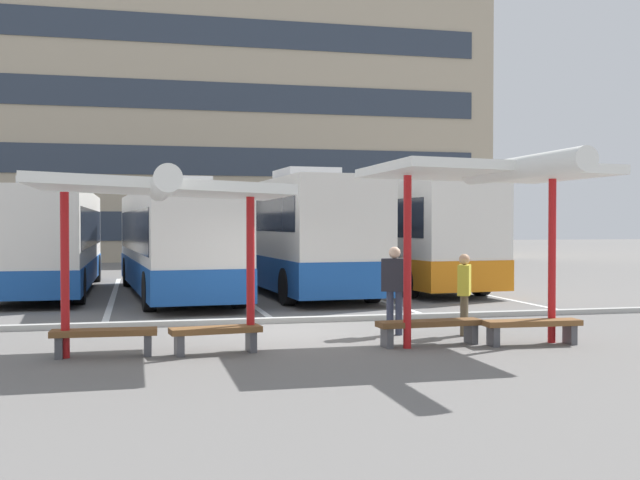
{
  "coord_description": "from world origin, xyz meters",
  "views": [
    {
      "loc": [
        -3.0,
        -15.54,
        2.17
      ],
      "look_at": [
        1.42,
        3.16,
        1.77
      ],
      "focal_mm": 43.72,
      "sensor_mm": 36.0,
      "label": 1
    }
  ],
  "objects_px": {
    "bench_0": "(104,336)",
    "bench_2": "(430,326)",
    "waiting_passenger_0": "(395,284)",
    "waiting_passenger_1": "(464,289)",
    "coach_bus_0": "(53,241)",
    "bench_3": "(532,326)",
    "waiting_shelter_0": "(160,191)",
    "coach_bus_2": "(295,237)",
    "bench_1": "(216,334)",
    "coach_bus_1": "(175,243)",
    "coach_bus_3": "(386,235)",
    "waiting_shelter_1": "(489,175)"
  },
  "relations": [
    {
      "from": "bench_0",
      "to": "waiting_shelter_1",
      "type": "height_order",
      "value": "waiting_shelter_1"
    },
    {
      "from": "coach_bus_2",
      "to": "waiting_passenger_0",
      "type": "relative_size",
      "value": 6.36
    },
    {
      "from": "waiting_shelter_0",
      "to": "bench_0",
      "type": "bearing_deg",
      "value": 164.02
    },
    {
      "from": "bench_0",
      "to": "bench_2",
      "type": "xyz_separation_m",
      "value": [
        5.6,
        -0.12,
        0.01
      ]
    },
    {
      "from": "coach_bus_2",
      "to": "coach_bus_3",
      "type": "relative_size",
      "value": 0.9
    },
    {
      "from": "bench_0",
      "to": "bench_3",
      "type": "distance_m",
      "value": 7.42
    },
    {
      "from": "coach_bus_0",
      "to": "bench_2",
      "type": "distance_m",
      "value": 15.13
    },
    {
      "from": "coach_bus_0",
      "to": "bench_0",
      "type": "xyz_separation_m",
      "value": [
        2.07,
        -12.86,
        -1.3
      ]
    },
    {
      "from": "waiting_passenger_1",
      "to": "waiting_shelter_0",
      "type": "bearing_deg",
      "value": -168.76
    },
    {
      "from": "coach_bus_1",
      "to": "waiting_shelter_1",
      "type": "relative_size",
      "value": 2.33
    },
    {
      "from": "bench_0",
      "to": "waiting_passenger_1",
      "type": "bearing_deg",
      "value": 7.62
    },
    {
      "from": "waiting_passenger_0",
      "to": "bench_0",
      "type": "bearing_deg",
      "value": -166.74
    },
    {
      "from": "waiting_shelter_0",
      "to": "bench_1",
      "type": "xyz_separation_m",
      "value": [
        0.9,
        0.13,
        -2.37
      ]
    },
    {
      "from": "coach_bus_2",
      "to": "bench_2",
      "type": "xyz_separation_m",
      "value": [
        0.21,
        -11.11,
        -1.41
      ]
    },
    {
      "from": "waiting_shelter_0",
      "to": "bench_3",
      "type": "height_order",
      "value": "waiting_shelter_0"
    },
    {
      "from": "coach_bus_3",
      "to": "waiting_shelter_1",
      "type": "relative_size",
      "value": 2.49
    },
    {
      "from": "bench_1",
      "to": "bench_3",
      "type": "height_order",
      "value": "same"
    },
    {
      "from": "bench_3",
      "to": "bench_2",
      "type": "bearing_deg",
      "value": 168.3
    },
    {
      "from": "waiting_shelter_0",
      "to": "bench_3",
      "type": "distance_m",
      "value": 6.92
    },
    {
      "from": "bench_1",
      "to": "bench_2",
      "type": "bearing_deg",
      "value": 0.14
    },
    {
      "from": "bench_0",
      "to": "bench_2",
      "type": "bearing_deg",
      "value": -1.19
    },
    {
      "from": "coach_bus_1",
      "to": "bench_2",
      "type": "xyz_separation_m",
      "value": [
        3.96,
        -10.7,
        -1.24
      ]
    },
    {
      "from": "waiting_shelter_1",
      "to": "bench_2",
      "type": "distance_m",
      "value": 2.86
    },
    {
      "from": "coach_bus_0",
      "to": "bench_2",
      "type": "height_order",
      "value": "coach_bus_0"
    },
    {
      "from": "waiting_passenger_0",
      "to": "waiting_passenger_1",
      "type": "relative_size",
      "value": 1.09
    },
    {
      "from": "coach_bus_0",
      "to": "waiting_shelter_0",
      "type": "xyz_separation_m",
      "value": [
        2.97,
        -13.12,
        1.07
      ]
    },
    {
      "from": "coach_bus_2",
      "to": "coach_bus_1",
      "type": "bearing_deg",
      "value": -173.87
    },
    {
      "from": "coach_bus_2",
      "to": "bench_3",
      "type": "relative_size",
      "value": 6.13
    },
    {
      "from": "coach_bus_1",
      "to": "coach_bus_3",
      "type": "bearing_deg",
      "value": 16.5
    },
    {
      "from": "coach_bus_2",
      "to": "bench_1",
      "type": "distance_m",
      "value": 11.77
    },
    {
      "from": "coach_bus_1",
      "to": "bench_2",
      "type": "distance_m",
      "value": 11.48
    },
    {
      "from": "coach_bus_1",
      "to": "waiting_shelter_1",
      "type": "xyz_separation_m",
      "value": [
        4.86,
        -11.18,
        1.43
      ]
    },
    {
      "from": "bench_1",
      "to": "bench_2",
      "type": "relative_size",
      "value": 0.8
    },
    {
      "from": "coach_bus_0",
      "to": "bench_3",
      "type": "height_order",
      "value": "coach_bus_0"
    },
    {
      "from": "coach_bus_2",
      "to": "waiting_shelter_0",
      "type": "xyz_separation_m",
      "value": [
        -4.49,
        -11.25,
        0.96
      ]
    },
    {
      "from": "coach_bus_1",
      "to": "coach_bus_2",
      "type": "relative_size",
      "value": 1.04
    },
    {
      "from": "bench_2",
      "to": "waiting_passenger_1",
      "type": "relative_size",
      "value": 1.23
    },
    {
      "from": "coach_bus_1",
      "to": "bench_1",
      "type": "relative_size",
      "value": 7.32
    },
    {
      "from": "coach_bus_0",
      "to": "coach_bus_1",
      "type": "height_order",
      "value": "coach_bus_0"
    },
    {
      "from": "waiting_passenger_0",
      "to": "waiting_passenger_1",
      "type": "xyz_separation_m",
      "value": [
        1.3,
        -0.38,
        -0.1
      ]
    },
    {
      "from": "waiting_shelter_0",
      "to": "waiting_passenger_0",
      "type": "bearing_deg",
      "value": 18.77
    },
    {
      "from": "bench_1",
      "to": "bench_3",
      "type": "relative_size",
      "value": 0.87
    },
    {
      "from": "coach_bus_0",
      "to": "waiting_passenger_1",
      "type": "height_order",
      "value": "coach_bus_0"
    },
    {
      "from": "coach_bus_3",
      "to": "bench_1",
      "type": "distance_m",
      "value": 14.84
    },
    {
      "from": "waiting_shelter_0",
      "to": "waiting_passenger_1",
      "type": "xyz_separation_m",
      "value": [
        5.81,
        1.15,
        -1.8
      ]
    },
    {
      "from": "coach_bus_3",
      "to": "coach_bus_2",
      "type": "bearing_deg",
      "value": -153.79
    },
    {
      "from": "bench_0",
      "to": "bench_3",
      "type": "xyz_separation_m",
      "value": [
        7.4,
        -0.49,
        0.0
      ]
    },
    {
      "from": "coach_bus_0",
      "to": "coach_bus_1",
      "type": "bearing_deg",
      "value": -31.5
    },
    {
      "from": "coach_bus_2",
      "to": "waiting_passenger_0",
      "type": "xyz_separation_m",
      "value": [
        0.02,
        -9.71,
        -0.74
      ]
    },
    {
      "from": "bench_1",
      "to": "waiting_passenger_0",
      "type": "height_order",
      "value": "waiting_passenger_0"
    }
  ]
}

